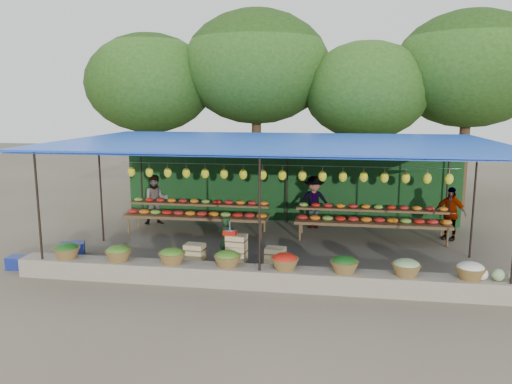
% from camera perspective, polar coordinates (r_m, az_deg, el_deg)
% --- Properties ---
extents(ground, '(60.00, 60.00, 0.00)m').
position_cam_1_polar(ground, '(13.12, 2.31, -6.48)').
color(ground, brown).
rests_on(ground, ground).
extents(stone_curb, '(10.60, 0.55, 0.40)m').
position_cam_1_polar(stone_curb, '(10.47, 0.53, -9.72)').
color(stone_curb, gray).
rests_on(stone_curb, ground).
extents(stall_canopy, '(10.80, 6.60, 2.82)m').
position_cam_1_polar(stall_canopy, '(12.68, 2.43, 5.28)').
color(stall_canopy, black).
rests_on(stall_canopy, ground).
extents(produce_baskets, '(8.98, 0.58, 0.34)m').
position_cam_1_polar(produce_baskets, '(10.37, -0.02, -7.80)').
color(produce_baskets, brown).
rests_on(produce_baskets, stone_curb).
extents(netting_backdrop, '(10.60, 0.06, 2.50)m').
position_cam_1_polar(netting_backdrop, '(15.90, 3.68, 1.09)').
color(netting_backdrop, '#1A4B20').
rests_on(netting_backdrop, ground).
extents(tree_row, '(16.51, 5.50, 7.12)m').
position_cam_1_polar(tree_row, '(18.62, 6.26, 13.05)').
color(tree_row, '#382414').
rests_on(tree_row, ground).
extents(fruit_table_left, '(4.21, 0.95, 0.93)m').
position_cam_1_polar(fruit_table_left, '(14.73, -6.72, -2.25)').
color(fruit_table_left, '#513420').
rests_on(fruit_table_left, ground).
extents(fruit_table_right, '(4.21, 0.95, 0.93)m').
position_cam_1_polar(fruit_table_right, '(14.23, 13.07, -2.89)').
color(fruit_table_right, '#513420').
rests_on(fruit_table_right, ground).
extents(crate_counter, '(2.39, 0.39, 0.77)m').
position_cam_1_polar(crate_counter, '(11.62, -2.36, -7.11)').
color(crate_counter, tan).
rests_on(crate_counter, ground).
extents(weighing_scale, '(0.31, 0.31, 0.33)m').
position_cam_1_polar(weighing_scale, '(11.50, -3.00, -4.52)').
color(weighing_scale, red).
rests_on(weighing_scale, crate_counter).
extents(vendor_seated, '(0.45, 0.36, 1.09)m').
position_cam_1_polar(vendor_seated, '(11.96, -3.38, -5.44)').
color(vendor_seated, '#19381C').
rests_on(vendor_seated, ground).
extents(customer_left, '(0.93, 0.85, 1.56)m').
position_cam_1_polar(customer_left, '(15.80, -11.35, -0.88)').
color(customer_left, slate).
rests_on(customer_left, ground).
extents(customer_mid, '(1.07, 0.66, 1.60)m').
position_cam_1_polar(customer_mid, '(15.15, 6.64, -1.16)').
color(customer_mid, slate).
rests_on(customer_mid, ground).
extents(customer_right, '(0.93, 0.75, 1.48)m').
position_cam_1_polar(customer_right, '(14.81, 21.30, -2.29)').
color(customer_right, slate).
rests_on(customer_right, ground).
extents(blue_crate_front, '(0.51, 0.38, 0.29)m').
position_cam_1_polar(blue_crate_front, '(12.78, -25.48, -7.29)').
color(blue_crate_front, navy).
rests_on(blue_crate_front, ground).
extents(blue_crate_back, '(0.68, 0.60, 0.34)m').
position_cam_1_polar(blue_crate_back, '(13.28, -20.23, -6.16)').
color(blue_crate_back, navy).
rests_on(blue_crate_back, ground).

